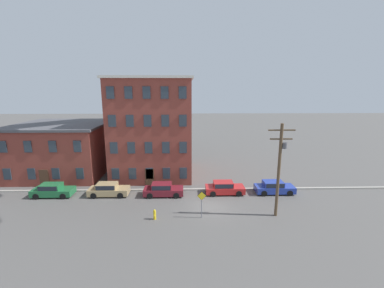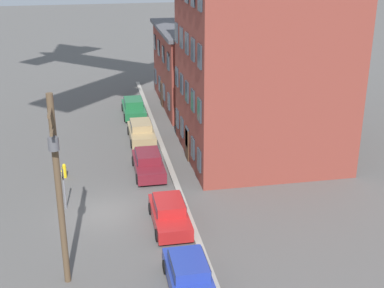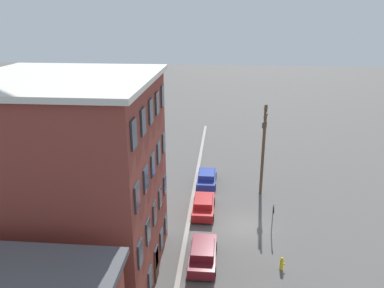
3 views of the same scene
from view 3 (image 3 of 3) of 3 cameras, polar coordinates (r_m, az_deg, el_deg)
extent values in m
plane|color=#565451|center=(31.70, 7.76, -12.34)|extent=(200.00, 200.00, 0.00)
cube|color=#9E998E|center=(31.71, -0.56, -11.96)|extent=(56.00, 0.36, 0.16)
cube|color=brown|center=(24.31, -17.83, -6.16)|extent=(10.34, 10.09, 12.96)
cube|color=silver|center=(22.38, -19.58, 9.36)|extent=(10.84, 10.59, 0.30)
cube|color=#2D3842|center=(20.24, -7.89, -16.21)|extent=(0.90, 0.10, 1.40)
cube|color=#2D3842|center=(18.56, -8.36, -8.04)|extent=(0.90, 0.10, 1.40)
cube|color=#2D3842|center=(17.31, -8.87, 1.52)|extent=(0.90, 0.10, 1.40)
cube|color=#2D3842|center=(23.81, -6.39, -19.69)|extent=(0.90, 0.10, 1.40)
cube|color=#2D3842|center=(21.91, -6.71, -13.10)|extent=(0.90, 0.10, 1.40)
cube|color=#2D3842|center=(20.36, -7.06, -5.39)|extent=(0.90, 0.10, 1.40)
cube|color=#2D3842|center=(19.24, -7.46, 3.41)|extent=(0.90, 0.10, 1.40)
cube|color=#2D3842|center=(25.41, -5.47, -16.78)|extent=(0.90, 0.10, 1.40)
cube|color=#2D3842|center=(23.65, -5.72, -10.43)|extent=(0.90, 0.10, 1.40)
cube|color=#2D3842|center=(22.22, -6.00, -3.16)|extent=(0.90, 0.10, 1.40)
cube|color=#2D3842|center=(21.19, -6.30, 4.95)|extent=(0.90, 0.10, 1.40)
cube|color=#2D3842|center=(27.08, -4.68, -14.22)|extent=(0.90, 0.10, 1.40)
cube|color=#2D3842|center=(25.43, -4.88, -8.13)|extent=(0.90, 0.10, 1.40)
cube|color=#2D3842|center=(24.11, -5.10, -1.29)|extent=(0.90, 0.10, 1.40)
cube|color=#2D3842|center=(23.17, -5.33, 6.23)|extent=(0.90, 0.10, 1.40)
cube|color=#2D3842|center=(28.80, -4.00, -11.96)|extent=(0.90, 0.10, 1.40)
cube|color=#2D3842|center=(27.25, -4.16, -6.13)|extent=(0.90, 0.10, 1.40)
cube|color=#2D3842|center=(26.02, -4.33, 0.32)|extent=(0.90, 0.10, 1.40)
cube|color=#2D3842|center=(25.15, -4.52, 7.31)|extent=(0.90, 0.10, 1.40)
cube|color=#472D1E|center=(25.72, -5.43, -17.72)|extent=(1.10, 0.10, 2.20)
cube|color=maroon|center=(27.32, 1.67, -16.60)|extent=(4.40, 1.80, 0.70)
cube|color=maroon|center=(26.79, 1.65, -15.77)|extent=(2.20, 1.51, 0.55)
cube|color=#1E232D|center=(26.79, 1.65, -15.77)|extent=(2.02, 1.58, 0.48)
cylinder|color=black|center=(28.66, 0.08, -15.14)|extent=(0.66, 0.22, 0.66)
cylinder|color=black|center=(28.60, 3.60, -15.28)|extent=(0.66, 0.22, 0.66)
cylinder|color=black|center=(26.34, -0.48, -18.71)|extent=(0.66, 0.22, 0.66)
cylinder|color=black|center=(26.26, 3.42, -18.88)|extent=(0.66, 0.22, 0.66)
cube|color=#B21E1E|center=(33.20, 1.77, -9.52)|extent=(4.40, 1.80, 0.70)
cube|color=#B21E1E|center=(32.73, 1.76, -8.73)|extent=(2.20, 1.51, 0.55)
cube|color=#1E232D|center=(32.73, 1.76, -8.73)|extent=(2.02, 1.58, 0.48)
cylinder|color=black|center=(34.62, 0.48, -8.59)|extent=(0.66, 0.22, 0.66)
cylinder|color=black|center=(34.55, 3.33, -8.69)|extent=(0.66, 0.22, 0.66)
cylinder|color=black|center=(32.10, 0.08, -11.02)|extent=(0.66, 0.22, 0.66)
cylinder|color=black|center=(32.02, 3.17, -11.13)|extent=(0.66, 0.22, 0.66)
cube|color=#233899|center=(38.32, 2.26, -5.37)|extent=(4.40, 1.80, 0.70)
cube|color=#233899|center=(37.88, 2.25, -4.64)|extent=(2.20, 1.51, 0.55)
cube|color=#1E232D|center=(37.88, 2.25, -4.64)|extent=(2.02, 1.58, 0.48)
cylinder|color=black|center=(39.76, 1.13, -4.72)|extent=(0.66, 0.22, 0.66)
cylinder|color=black|center=(39.70, 3.58, -4.80)|extent=(0.66, 0.22, 0.66)
cylinder|color=black|center=(37.14, 0.83, -6.55)|extent=(0.66, 0.22, 0.66)
cylinder|color=black|center=(37.07, 3.46, -6.63)|extent=(0.66, 0.22, 0.66)
cylinder|color=slate|center=(30.49, 12.14, -11.31)|extent=(0.08, 0.08, 2.46)
cube|color=yellow|center=(30.03, 12.33, -9.74)|extent=(0.78, 0.03, 0.78)
cube|color=black|center=(30.02, 12.31, -9.74)|extent=(0.85, 0.02, 0.85)
cylinder|color=brown|center=(35.46, 10.78, -1.04)|extent=(0.28, 0.28, 8.80)
cube|color=brown|center=(34.34, 11.18, 4.91)|extent=(2.40, 0.12, 0.12)
cube|color=brown|center=(34.54, 11.09, 3.63)|extent=(2.00, 0.12, 0.12)
cylinder|color=#515156|center=(35.04, 10.97, 2.84)|extent=(0.44, 0.44, 0.55)
cylinder|color=yellow|center=(27.40, 13.49, -17.42)|extent=(0.24, 0.24, 0.80)
sphere|color=yellow|center=(27.14, 13.57, -16.66)|extent=(0.22, 0.22, 0.22)
cylinder|color=yellow|center=(27.40, 13.84, -17.33)|extent=(0.10, 0.12, 0.10)
camera|label=1|loc=(36.08, 51.06, 4.58)|focal=24.00mm
camera|label=2|loc=(54.11, 7.49, 17.13)|focal=50.00mm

